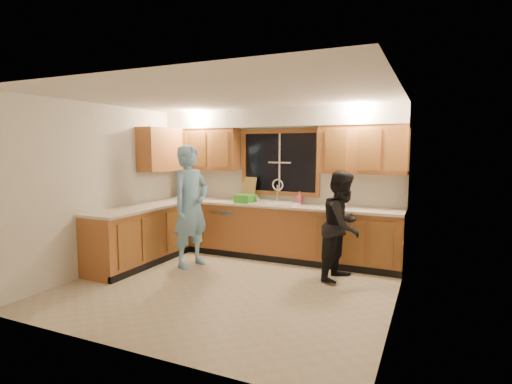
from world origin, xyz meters
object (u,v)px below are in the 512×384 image
at_px(man, 191,206).
at_px(sink, 273,207).
at_px(dish_crate, 245,199).
at_px(soap_bottle, 300,198).
at_px(dishwasher, 229,229).
at_px(stove, 113,244).
at_px(woman, 343,226).
at_px(bowl, 339,205).
at_px(knife_block, 186,192).

bearing_deg(man, sink, -32.31).
height_order(dish_crate, soap_bottle, soap_bottle).
bearing_deg(dish_crate, dishwasher, 165.12).
bearing_deg(stove, dishwasher, 62.31).
bearing_deg(dishwasher, sink, 0.99).
bearing_deg(woman, man, 110.15).
height_order(man, woman, man).
bearing_deg(bowl, dish_crate, -173.96).
xyz_separation_m(stove, woman, (3.11, 1.15, 0.32)).
bearing_deg(stove, sink, 45.39).
xyz_separation_m(woman, dish_crate, (-1.78, 0.56, 0.22)).
relative_size(man, dish_crate, 6.30).
bearing_deg(dish_crate, man, -120.57).
distance_m(dishwasher, man, 1.13).
bearing_deg(dish_crate, sink, 13.97).
bearing_deg(sink, woman, -27.30).
xyz_separation_m(knife_block, bowl, (2.87, 0.02, -0.08)).
bearing_deg(soap_bottle, dishwasher, -171.48).
relative_size(woman, soap_bottle, 7.45).
bearing_deg(sink, soap_bottle, 23.15).
xyz_separation_m(dishwasher, knife_block, (-0.92, 0.04, 0.62)).
bearing_deg(woman, dishwasher, 85.23).
height_order(soap_bottle, bowl, soap_bottle).
height_order(sink, dish_crate, sink).
relative_size(sink, man, 0.45).
height_order(sink, soap_bottle, sink).
xyz_separation_m(woman, bowl, (-0.21, 0.73, 0.18)).
xyz_separation_m(dish_crate, soap_bottle, (0.87, 0.29, 0.03)).
relative_size(knife_block, bowl, 0.97).
relative_size(dishwasher, soap_bottle, 3.99).
height_order(dishwasher, man, man).
bearing_deg(stove, knife_block, 89.10).
bearing_deg(soap_bottle, woman, -43.17).
bearing_deg(knife_block, man, -72.04).
xyz_separation_m(dishwasher, stove, (-0.95, -1.81, 0.04)).
height_order(knife_block, dish_crate, knife_block).
distance_m(stove, dish_crate, 2.23).
distance_m(sink, knife_block, 1.78).
height_order(dishwasher, woman, woman).
bearing_deg(stove, man, 45.55).
relative_size(sink, woman, 0.56).
height_order(stove, man, man).
relative_size(stove, dish_crate, 2.99).
bearing_deg(woman, dish_crate, 84.77).
xyz_separation_m(sink, knife_block, (-1.77, 0.03, 0.17)).
distance_m(dish_crate, soap_bottle, 0.92).
distance_m(sink, man, 1.40).
relative_size(dishwasher, knife_block, 3.66).
height_order(woman, knife_block, woman).
bearing_deg(woman, knife_block, 89.37).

